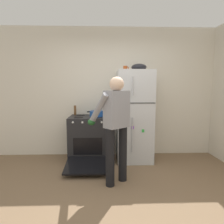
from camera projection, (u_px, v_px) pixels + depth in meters
The scene contains 9 objects.
ground at pixel (119, 205), 2.37m from camera, with size 8.00×8.00×0.00m, color brown.
kitchen_wall_back at pixel (113, 92), 4.15m from camera, with size 6.00×0.10×2.70m, color silver.
refrigerator at pixel (134, 116), 3.84m from camera, with size 0.68×0.72×1.78m.
stove_range at pixel (89, 139), 3.85m from camera, with size 0.76×1.20×0.89m.
person_cook at pixel (115, 121), 2.86m from camera, with size 0.65×0.68×1.60m.
red_pot at pixel (97, 114), 3.76m from camera, with size 0.38×0.28×0.11m.
coffee_mug at pixel (125, 68), 3.77m from camera, with size 0.11×0.08×0.10m.
pepper_mill at pixel (75, 110), 3.99m from camera, with size 0.05×0.05×0.19m, color brown.
mixing_bowl at pixel (139, 67), 3.73m from camera, with size 0.29×0.29×0.13m, color black.
Camera 1 is at (-0.16, -2.22, 1.42)m, focal length 30.90 mm.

